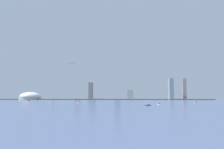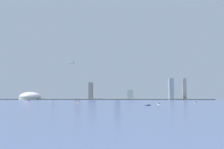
# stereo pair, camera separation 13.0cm
# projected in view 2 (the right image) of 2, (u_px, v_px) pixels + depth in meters

# --- Properties ---
(ground_plane) EXTENTS (6000.00, 6000.00, 0.00)m
(ground_plane) POSITION_uv_depth(u_px,v_px,m) (80.00, 108.00, 421.57)
(ground_plane) COLOR #495A83
(waterfront_pier) EXTENTS (933.24, 65.22, 3.52)m
(waterfront_pier) POSITION_uv_depth(u_px,v_px,m) (103.00, 99.00, 967.07)
(waterfront_pier) COLOR #535755
(waterfront_pier) RESTS_ON ground
(observation_tower) EXTENTS (42.52, 42.52, 280.97)m
(observation_tower) POSITION_uv_depth(u_px,v_px,m) (53.00, 70.00, 1018.80)
(observation_tower) COLOR beige
(observation_tower) RESTS_ON ground
(stadium_dome) EXTENTS (92.78, 92.78, 38.17)m
(stadium_dome) POSITION_uv_depth(u_px,v_px,m) (30.00, 97.00, 973.12)
(stadium_dome) COLOR #AEB599
(stadium_dome) RESTS_ON ground
(skyscraper_0) EXTENTS (14.51, 19.02, 102.95)m
(skyscraper_0) POSITION_uv_depth(u_px,v_px,m) (23.00, 89.00, 1055.70)
(skyscraper_0) COLOR #96BCC4
(skyscraper_0) RESTS_ON ground
(skyscraper_1) EXTENTS (18.95, 27.37, 92.66)m
(skyscraper_1) POSITION_uv_depth(u_px,v_px,m) (171.00, 89.00, 978.53)
(skyscraper_1) COLOR #8F9EA9
(skyscraper_1) RESTS_ON ground
(skyscraper_2) EXTENTS (26.14, 13.83, 54.13)m
(skyscraper_2) POSITION_uv_depth(u_px,v_px,m) (130.00, 95.00, 999.53)
(skyscraper_2) COLOR #A9BCBF
(skyscraper_2) RESTS_ON ground
(skyscraper_3) EXTENTS (22.91, 24.15, 125.43)m
(skyscraper_3) POSITION_uv_depth(u_px,v_px,m) (78.00, 86.00, 1035.49)
(skyscraper_3) COLOR #C2ABA4
(skyscraper_3) RESTS_ON ground
(skyscraper_4) EXTENTS (25.51, 17.50, 126.09)m
(skyscraper_4) POSITION_uv_depth(u_px,v_px,m) (117.00, 86.00, 1017.75)
(skyscraper_4) COLOR gray
(skyscraper_4) RESTS_ON ground
(skyscraper_5) EXTENTS (18.03, 23.25, 75.05)m
(skyscraper_5) POSITION_uv_depth(u_px,v_px,m) (91.00, 91.00, 982.96)
(skyscraper_5) COLOR gray
(skyscraper_5) RESTS_ON ground
(skyscraper_6) EXTENTS (13.55, 25.09, 101.61)m
(skyscraper_6) POSITION_uv_depth(u_px,v_px,m) (95.00, 89.00, 1025.13)
(skyscraper_6) COLOR #8099BB
(skyscraper_6) RESTS_ON ground
(skyscraper_7) EXTENTS (15.93, 20.88, 97.60)m
(skyscraper_7) POSITION_uv_depth(u_px,v_px,m) (184.00, 89.00, 1002.36)
(skyscraper_7) COLOR #A89694
(skyscraper_7) RESTS_ON ground
(skyscraper_8) EXTENTS (24.14, 20.66, 204.07)m
(skyscraper_8) POSITION_uv_depth(u_px,v_px,m) (28.00, 80.00, 1026.86)
(skyscraper_8) COLOR beige
(skyscraper_8) RESTS_ON ground
(boat_0) EXTENTS (10.48, 8.99, 7.22)m
(boat_0) POSITION_uv_depth(u_px,v_px,m) (29.00, 100.00, 813.02)
(boat_0) COLOR #AC172A
(boat_0) RESTS_ON ground
(boat_1) EXTENTS (9.86, 5.11, 4.09)m
(boat_1) POSITION_uv_depth(u_px,v_px,m) (77.00, 103.00, 618.57)
(boat_1) COLOR beige
(boat_1) RESTS_ON ground
(boat_2) EXTENTS (8.26, 3.89, 4.51)m
(boat_2) POSITION_uv_depth(u_px,v_px,m) (196.00, 102.00, 635.05)
(boat_2) COLOR white
(boat_2) RESTS_ON ground
(boat_3) EXTENTS (12.97, 9.74, 8.08)m
(boat_3) POSITION_uv_depth(u_px,v_px,m) (169.00, 100.00, 853.43)
(boat_3) COLOR beige
(boat_3) RESTS_ON ground
(boat_4) EXTENTS (6.79, 16.08, 3.85)m
(boat_4) POSITION_uv_depth(u_px,v_px,m) (159.00, 104.00, 533.81)
(boat_4) COLOR white
(boat_4) RESTS_ON ground
(boat_6) EXTENTS (13.79, 8.70, 4.23)m
(boat_6) POSITION_uv_depth(u_px,v_px,m) (148.00, 105.00, 498.40)
(boat_6) COLOR navy
(boat_6) RESTS_ON ground
(channel_buoy_0) EXTENTS (1.16, 1.16, 1.76)m
(channel_buoy_0) POSITION_uv_depth(u_px,v_px,m) (197.00, 105.00, 511.72)
(channel_buoy_0) COLOR green
(channel_buoy_0) RESTS_ON ground
(airplane) EXTENTS (27.93, 30.10, 8.20)m
(airplane) POSITION_uv_depth(u_px,v_px,m) (71.00, 63.00, 994.31)
(airplane) COLOR #AEBEC7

